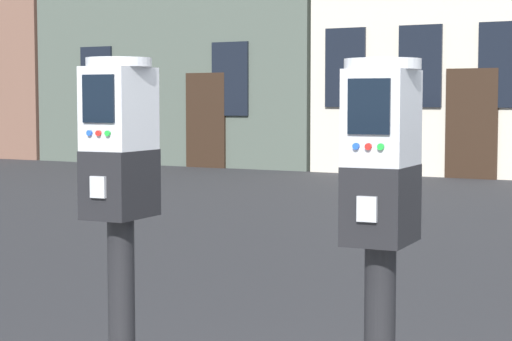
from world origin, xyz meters
name	(u,v)px	position (x,y,z in m)	size (l,w,h in m)	color
parking_meter_near_kerb	(120,198)	(-0.85, -0.13, 1.17)	(0.23, 0.26, 1.50)	black
parking_meter_twin_adjacent	(381,221)	(0.07, -0.13, 1.15)	(0.23, 0.26, 1.47)	black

